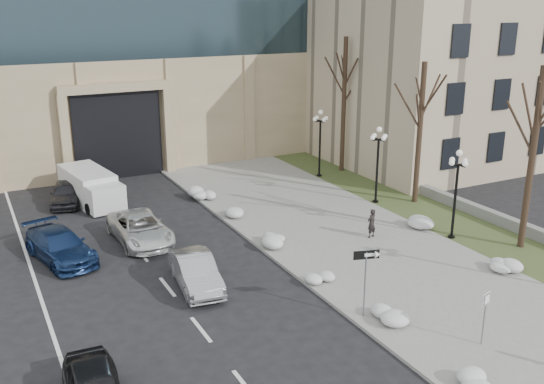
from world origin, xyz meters
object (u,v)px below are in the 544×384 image
(box_truck, at_px, (91,187))
(lamppost_c, at_px, (378,155))
(car_c, at_px, (60,246))
(one_way_sign, at_px, (371,263))
(car_b, at_px, (196,272))
(keep_sign, at_px, (486,308))
(pedestrian, at_px, (371,223))
(lamppost_b, at_px, (457,182))
(car_d, at_px, (140,228))
(car_e, at_px, (65,193))
(lamppost_d, at_px, (320,134))

(box_truck, relative_size, lamppost_c, 1.33)
(car_c, xyz_separation_m, one_way_sign, (9.66, -11.27, 1.63))
(car_b, xyz_separation_m, one_way_sign, (4.96, -5.63, 1.64))
(car_b, relative_size, keep_sign, 2.05)
(pedestrian, height_order, lamppost_c, lamppost_c)
(keep_sign, relative_size, lamppost_b, 0.45)
(one_way_sign, distance_m, lamppost_c, 14.21)
(car_b, relative_size, box_truck, 0.69)
(car_d, distance_m, lamppost_c, 14.57)
(lamppost_c, bearing_deg, car_d, 177.57)
(car_d, bearing_deg, car_b, -85.25)
(car_d, height_order, car_e, car_d)
(car_e, xyz_separation_m, lamppost_d, (16.71, -2.12, 2.38))
(car_e, bearing_deg, car_d, -60.13)
(car_e, height_order, keep_sign, keep_sign)
(box_truck, relative_size, lamppost_b, 1.33)
(car_b, height_order, car_d, car_d)
(keep_sign, xyz_separation_m, lamppost_b, (6.35, 8.24, 1.51))
(lamppost_d, bearing_deg, box_truck, 173.22)
(car_d, bearing_deg, pedestrian, -27.41)
(pedestrian, distance_m, lamppost_b, 4.72)
(car_e, distance_m, one_way_sign, 21.43)
(one_way_sign, xyz_separation_m, lamppost_d, (8.72, 17.69, 0.71))
(keep_sign, relative_size, lamppost_d, 0.45)
(car_b, distance_m, lamppost_d, 18.40)
(pedestrian, relative_size, one_way_sign, 0.53)
(one_way_sign, distance_m, lamppost_d, 19.74)
(car_b, relative_size, lamppost_c, 0.92)
(car_c, height_order, car_e, car_c)
(car_c, bearing_deg, keep_sign, -64.55)
(car_e, xyz_separation_m, box_truck, (1.47, -0.31, 0.24))
(keep_sign, distance_m, lamppost_d, 22.22)
(pedestrian, bearing_deg, car_c, -31.79)
(car_e, height_order, lamppost_c, lamppost_c)
(keep_sign, xyz_separation_m, lamppost_d, (6.35, 21.24, 1.51))
(car_b, relative_size, car_e, 1.07)
(lamppost_b, bearing_deg, car_c, 160.30)
(car_d, height_order, keep_sign, keep_sign)
(box_truck, xyz_separation_m, keep_sign, (8.89, -23.05, 0.63))
(one_way_sign, bearing_deg, keep_sign, -39.66)
(car_b, height_order, car_c, car_c)
(pedestrian, relative_size, box_truck, 0.24)
(lamppost_d, bearing_deg, keep_sign, -106.65)
(car_c, distance_m, box_truck, 8.81)
(one_way_sign, relative_size, keep_sign, 1.34)
(car_b, distance_m, lamppost_c, 14.96)
(car_e, xyz_separation_m, keep_sign, (10.36, -23.36, 0.87))
(lamppost_c, bearing_deg, car_c, 179.74)
(car_d, relative_size, lamppost_b, 1.09)
(car_d, xyz_separation_m, car_e, (-2.35, 8.01, -0.03))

